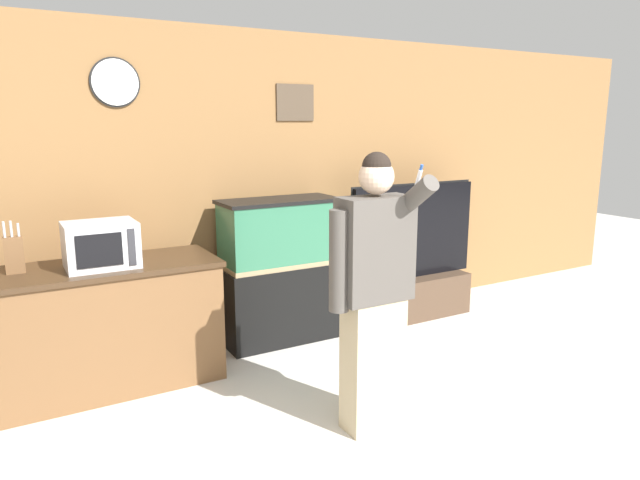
{
  "coord_description": "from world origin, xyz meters",
  "views": [
    {
      "loc": [
        -1.73,
        -1.41,
        1.85
      ],
      "look_at": [
        0.18,
        1.92,
        1.05
      ],
      "focal_mm": 32.0,
      "sensor_mm": 36.0,
      "label": 1
    }
  ],
  "objects": [
    {
      "name": "aquarium_on_stand",
      "position": [
        0.3,
        2.81,
        0.61
      ],
      "size": [
        0.99,
        0.44,
        1.22
      ],
      "color": "black",
      "rests_on": "ground_plane"
    },
    {
      "name": "person_standing",
      "position": [
        0.14,
        1.22,
        0.88
      ],
      "size": [
        0.53,
        0.4,
        1.69
      ],
      "color": "#BCAD89",
      "rests_on": "ground_plane"
    },
    {
      "name": "counter_island",
      "position": [
        -1.23,
        2.62,
        0.44
      ],
      "size": [
        1.72,
        0.67,
        0.89
      ],
      "color": "brown",
      "rests_on": "ground_plane"
    },
    {
      "name": "wall_back_paneled",
      "position": [
        -0.0,
        3.15,
        1.3
      ],
      "size": [
        10.0,
        0.08,
        2.6
      ],
      "color": "olive",
      "rests_on": "ground_plane"
    },
    {
      "name": "tv_on_stand",
      "position": [
        1.66,
        2.72,
        0.37
      ],
      "size": [
        1.38,
        0.4,
        1.29
      ],
      "color": "#4C3828",
      "rests_on": "ground_plane"
    },
    {
      "name": "knife_block",
      "position": [
        -1.67,
        2.68,
        1.01
      ],
      "size": [
        0.11,
        0.08,
        0.34
      ],
      "color": "brown",
      "rests_on": "counter_island"
    },
    {
      "name": "microwave",
      "position": [
        -1.15,
        2.57,
        1.04
      ],
      "size": [
        0.46,
        0.37,
        0.31
      ],
      "color": "silver",
      "rests_on": "counter_island"
    }
  ]
}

